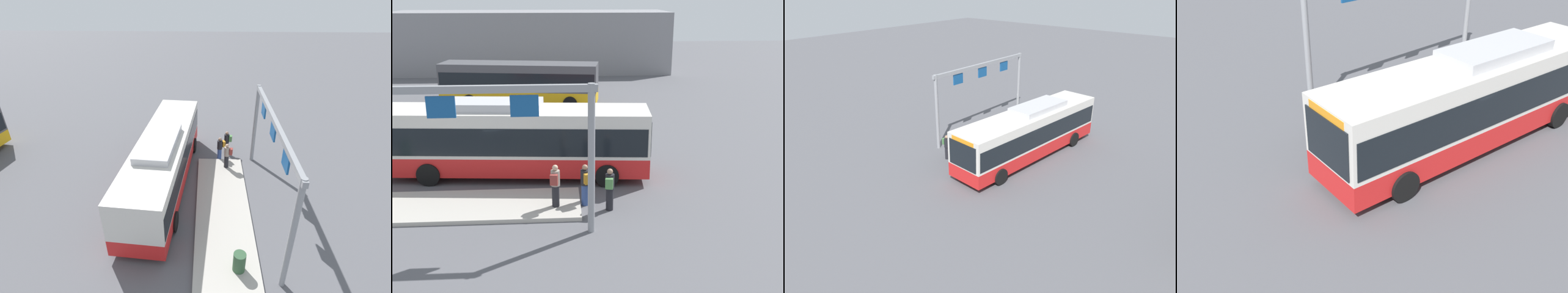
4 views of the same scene
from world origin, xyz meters
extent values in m
plane|color=#56565B|center=(0.00, 0.00, 0.00)|extent=(120.00, 120.00, 0.00)
cube|color=#B2ADA3|center=(-2.34, -3.33, 0.08)|extent=(10.00, 2.80, 0.16)
cube|color=red|center=(0.00, 0.00, 0.77)|extent=(11.79, 3.45, 0.85)
cube|color=silver|center=(0.00, 0.00, 2.15)|extent=(11.79, 3.45, 1.90)
cube|color=black|center=(0.00, 0.00, 1.95)|extent=(11.56, 3.47, 1.20)
cube|color=black|center=(5.81, -0.48, 2.05)|extent=(0.22, 2.12, 1.50)
cube|color=#B7B7BC|center=(-0.87, 0.07, 3.28)|extent=(4.20, 2.08, 0.36)
cube|color=orange|center=(5.74, -0.48, 2.90)|extent=(0.26, 1.75, 0.28)
cylinder|color=black|center=(4.10, 0.86, 0.50)|extent=(1.02, 0.38, 1.00)
cylinder|color=black|center=(3.90, -1.53, 0.50)|extent=(1.02, 0.38, 1.00)
cylinder|color=black|center=(-3.50, 1.49, 0.50)|extent=(1.02, 0.38, 1.00)
cylinder|color=black|center=(-3.70, -0.90, 0.50)|extent=(1.02, 0.38, 1.00)
cylinder|color=#334C8C|center=(2.85, -3.31, 0.42)|extent=(0.36, 0.36, 0.85)
cylinder|color=black|center=(2.85, -3.31, 1.15)|extent=(0.44, 0.44, 0.60)
sphere|color=#9E755B|center=(2.85, -3.31, 1.56)|extent=(0.22, 0.22, 0.22)
cube|color=#BF7F1E|center=(2.94, -3.55, 1.18)|extent=(0.33, 0.27, 0.40)
cylinder|color=black|center=(3.75, -3.81, 0.42)|extent=(0.33, 0.33, 0.85)
cylinder|color=black|center=(3.75, -3.81, 1.15)|extent=(0.40, 0.40, 0.60)
sphere|color=#9E755B|center=(3.75, -3.81, 1.56)|extent=(0.22, 0.22, 0.22)
cube|color=#4C8447|center=(3.70, -4.07, 1.18)|extent=(0.31, 0.23, 0.40)
cylinder|color=black|center=(1.71, -3.70, 0.58)|extent=(0.33, 0.33, 0.85)
cylinder|color=gray|center=(1.71, -3.70, 1.31)|extent=(0.40, 0.40, 0.60)
sphere|color=tan|center=(1.71, -3.70, 1.72)|extent=(0.22, 0.22, 0.22)
cube|color=maroon|center=(1.67, -3.96, 1.34)|extent=(0.31, 0.23, 0.40)
cylinder|color=gray|center=(-6.53, -5.49, 2.60)|extent=(0.24, 0.24, 5.20)
cylinder|color=gray|center=(2.93, -5.49, 2.60)|extent=(0.24, 0.24, 5.20)
cube|color=gray|center=(-1.80, -5.49, 5.05)|extent=(9.87, 0.20, 0.24)
cube|color=#144C8C|center=(-4.40, -5.49, 4.50)|extent=(0.90, 0.08, 0.70)
cube|color=#144C8C|center=(-1.80, -5.49, 4.50)|extent=(0.90, 0.08, 0.70)
cube|color=#144C8C|center=(0.80, -5.49, 4.50)|extent=(0.90, 0.08, 0.70)
cylinder|color=#2D5133|center=(-6.02, -3.81, 0.61)|extent=(0.52, 0.52, 0.90)
camera|label=1|loc=(-14.28, -2.33, 10.65)|focal=27.22mm
camera|label=2|loc=(1.83, -20.38, 7.95)|focal=44.03mm
camera|label=3|loc=(19.30, 12.36, 11.24)|focal=34.66mm
camera|label=4|loc=(12.03, 8.44, 8.47)|focal=42.19mm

